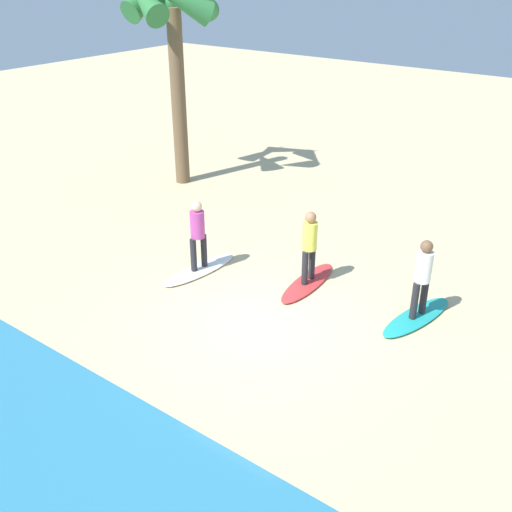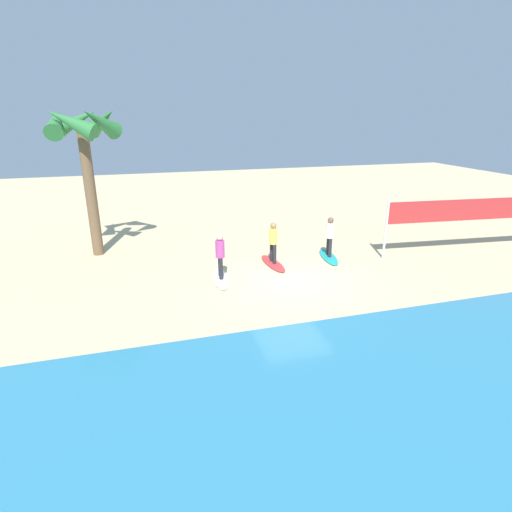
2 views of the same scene
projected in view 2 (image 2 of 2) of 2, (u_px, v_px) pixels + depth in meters
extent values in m
plane|color=#CCB789|center=(293.00, 282.00, 14.61)|extent=(60.00, 60.00, 0.00)
ellipsoid|color=teal|center=(328.00, 257.00, 17.06)|extent=(0.95, 2.17, 0.09)
cylinder|color=#232328|center=(330.00, 248.00, 16.76)|extent=(0.14, 0.14, 0.78)
cylinder|color=#232328|center=(328.00, 246.00, 17.06)|extent=(0.14, 0.14, 0.78)
cylinder|color=white|center=(330.00, 230.00, 16.68)|extent=(0.32, 0.32, 0.62)
sphere|color=brown|center=(331.00, 220.00, 16.54)|extent=(0.24, 0.24, 0.24)
ellipsoid|color=red|center=(273.00, 263.00, 16.30)|extent=(0.69, 2.13, 0.09)
cylinder|color=#232328|center=(275.00, 254.00, 16.01)|extent=(0.14, 0.14, 0.78)
cylinder|color=#232328|center=(272.00, 252.00, 16.29)|extent=(0.14, 0.14, 0.78)
cylinder|color=#E0E04C|center=(273.00, 236.00, 15.92)|extent=(0.32, 0.32, 0.62)
sphere|color=#9E704C|center=(273.00, 225.00, 15.78)|extent=(0.24, 0.24, 0.24)
ellipsoid|color=white|center=(221.00, 278.00, 14.81)|extent=(0.77, 2.15, 0.09)
cylinder|color=#232328|center=(221.00, 269.00, 14.52)|extent=(0.14, 0.14, 0.78)
cylinder|color=#232328|center=(220.00, 266.00, 14.81)|extent=(0.14, 0.14, 0.78)
cylinder|color=#B74293|center=(220.00, 249.00, 14.43)|extent=(0.32, 0.32, 0.62)
sphere|color=beige|center=(220.00, 237.00, 14.29)|extent=(0.24, 0.24, 0.24)
cylinder|color=silver|center=(386.00, 229.00, 16.61)|extent=(0.10, 0.10, 2.50)
cube|color=red|center=(486.00, 209.00, 17.19)|extent=(8.96, 0.87, 0.90)
cylinder|color=brown|center=(91.00, 194.00, 16.65)|extent=(0.44, 0.44, 5.17)
cone|color=#2D7538|center=(56.00, 121.00, 15.47)|extent=(0.70, 1.93, 1.40)
cone|color=#2D7538|center=(70.00, 122.00, 14.86)|extent=(2.05, 1.26, 1.40)
cone|color=#2D7538|center=(100.00, 121.00, 15.42)|extent=(1.70, 1.97, 1.40)
cone|color=#2D7538|center=(102.00, 121.00, 16.38)|extent=(1.70, 1.97, 1.40)
cone|color=#2D7538|center=(76.00, 121.00, 16.41)|extent=(2.05, 1.26, 1.40)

